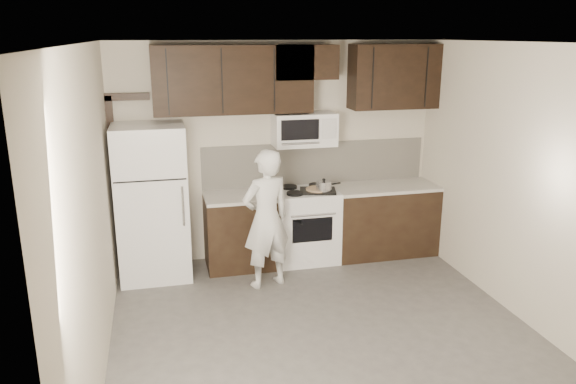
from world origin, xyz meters
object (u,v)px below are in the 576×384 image
object	(u,v)px
microwave	(304,129)
refrigerator	(152,202)
person	(266,219)
stove	(306,225)

from	to	relation	value
microwave	refrigerator	distance (m)	2.00
microwave	person	distance (m)	1.29
person	microwave	bearing A→B (deg)	-148.32
person	stove	bearing A→B (deg)	-153.28
microwave	refrigerator	size ratio (longest dim) A/B	0.42
stove	refrigerator	distance (m)	1.90
microwave	stove	bearing A→B (deg)	-89.90
stove	microwave	xyz separation A→B (m)	(-0.00, 0.12, 1.19)
refrigerator	stove	bearing A→B (deg)	1.51
refrigerator	person	world-z (taller)	refrigerator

